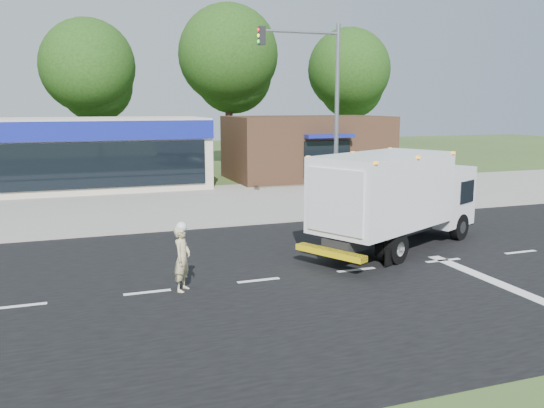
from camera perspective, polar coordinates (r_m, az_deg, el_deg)
name	(u,v)px	position (r m, az deg, el deg)	size (l,w,h in m)	color
ground	(356,270)	(17.02, 8.34, -6.52)	(120.00, 120.00, 0.00)	#385123
road_asphalt	(356,270)	(17.02, 8.34, -6.50)	(60.00, 14.00, 0.02)	black
sidewalk	(264,217)	(24.33, -0.75, -1.29)	(60.00, 2.40, 0.12)	gray
parking_apron	(228,197)	(29.80, -4.39, 0.65)	(60.00, 9.00, 0.02)	gray
lane_markings	(423,278)	(16.59, 14.71, -7.11)	(55.20, 7.00, 0.01)	silver
ems_box_truck	(396,194)	(19.28, 12.19, 0.99)	(7.54, 5.28, 3.24)	black
emergency_worker	(182,257)	(14.99, -8.90, -5.23)	(0.69, 0.75, 1.82)	#CCBC88
retail_strip_mall	(42,154)	(34.43, -21.81, 4.58)	(18.00, 6.20, 4.00)	#C0B59F
brown_storefront	(307,147)	(37.49, 3.52, 5.62)	(10.00, 6.70, 4.00)	#382316
traffic_signal_pole	(323,100)	(24.19, 5.06, 10.20)	(3.51, 0.25, 8.00)	gray
background_trees	(163,67)	(43.17, -10.78, 13.18)	(36.77, 7.39, 12.10)	#332114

